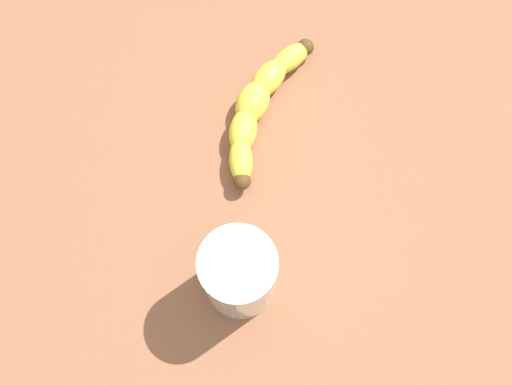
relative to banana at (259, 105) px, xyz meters
The scene contains 3 objects.
wooden_tabletop 17.28cm from the banana, 123.52° to the left, with size 120.00×120.00×3.00cm, color brown.
banana is the anchor object (origin of this frame).
smoothie_glass 22.31cm from the banana, 85.87° to the left, with size 7.96×7.96×12.77cm.
Camera 1 is at (8.83, 19.31, 74.33)cm, focal length 43.61 mm.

